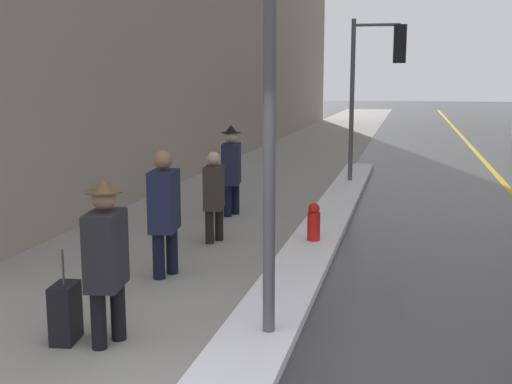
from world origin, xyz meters
The scene contains 11 objects.
sidewalk_slab centered at (-2.00, 15.00, 0.01)m, with size 4.00×80.00×0.01m.
road_centre_stripe centered at (4.00, 15.00, 0.00)m, with size 0.16×80.00×0.00m.
snow_bank_curb centered at (0.23, 6.70, 0.05)m, with size 0.77×16.28×0.11m.
lamp_post centered at (0.34, 1.46, 3.10)m, with size 0.28×0.28×5.22m.
traffic_light_near centered at (0.88, 11.59, 2.91)m, with size 1.31×0.33×4.03m.
pedestrian_in_fedora centered at (-1.16, 1.00, 0.91)m, with size 0.37×0.55×1.67m.
pedestrian_in_glasses centered at (-1.44, 3.21, 0.93)m, with size 0.39×0.58×1.68m.
pedestrian_trailing centered at (-1.35, 5.12, 0.81)m, with size 0.34×0.51×1.47m.
pedestrian_with_shoulder_bag centered at (-1.64, 7.18, 0.95)m, with size 0.39×0.77×1.74m.
rolling_suitcase centered at (-1.60, 0.96, 0.30)m, with size 0.27×0.39×0.95m.
fire_hydrant centered at (0.23, 5.21, 0.35)m, with size 0.20×0.20×0.70m.
Camera 1 is at (1.62, -4.45, 2.56)m, focal length 45.00 mm.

